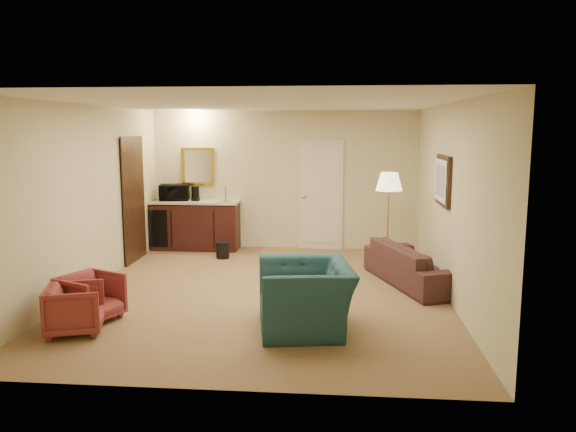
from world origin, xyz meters
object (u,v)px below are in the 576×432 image
(rose_chair_far, at_px, (75,307))
(floor_lamp, at_px, (388,221))
(microwave, at_px, (174,191))
(coffee_maker, at_px, (195,194))
(sofa, at_px, (415,258))
(wetbar_cabinet, at_px, (196,225))
(waste_bin, at_px, (223,250))
(coffee_table, at_px, (308,273))
(rose_chair_near, at_px, (90,295))
(teal_armchair, at_px, (306,285))

(rose_chair_far, bearing_deg, floor_lamp, -67.05)
(microwave, bearing_deg, coffee_maker, -15.42)
(sofa, relative_size, floor_lamp, 1.26)
(wetbar_cabinet, relative_size, waste_bin, 5.65)
(coffee_table, bearing_deg, coffee_maker, 132.73)
(rose_chair_near, xyz_separation_m, coffee_maker, (0.24, 4.10, 0.75))
(rose_chair_far, xyz_separation_m, waste_bin, (0.90, 3.76, -0.16))
(teal_armchair, bearing_deg, sofa, 133.92)
(teal_armchair, relative_size, coffee_table, 1.59)
(rose_chair_near, bearing_deg, sofa, -39.63)
(sofa, relative_size, coffee_table, 2.72)
(teal_armchair, distance_m, microwave, 5.03)
(sofa, height_order, teal_armchair, teal_armchair)
(sofa, distance_m, waste_bin, 3.45)
(coffee_table, distance_m, floor_lamp, 1.76)
(wetbar_cabinet, bearing_deg, sofa, -29.12)
(microwave, bearing_deg, wetbar_cabinet, -18.76)
(microwave, bearing_deg, coffee_table, -53.19)
(sofa, xyz_separation_m, teal_armchair, (-1.49, -2.00, 0.12))
(coffee_table, height_order, coffee_maker, coffee_maker)
(microwave, distance_m, coffee_maker, 0.42)
(rose_chair_near, distance_m, microwave, 4.22)
(sofa, relative_size, rose_chair_near, 3.20)
(teal_armchair, xyz_separation_m, rose_chair_near, (-2.56, 0.05, -0.20))
(coffee_table, distance_m, waste_bin, 2.33)
(wetbar_cabinet, bearing_deg, rose_chair_near, -93.51)
(microwave, height_order, coffee_maker, microwave)
(microwave, bearing_deg, rose_chair_near, -97.94)
(teal_armchair, bearing_deg, rose_chair_far, -91.45)
(waste_bin, bearing_deg, rose_chair_near, -105.02)
(wetbar_cabinet, xyz_separation_m, sofa, (3.80, -2.12, -0.07))
(sofa, distance_m, floor_lamp, 0.98)
(coffee_table, height_order, floor_lamp, floor_lamp)
(rose_chair_near, distance_m, coffee_table, 3.00)
(microwave, bearing_deg, floor_lamp, -29.42)
(sofa, bearing_deg, floor_lamp, 1.91)
(rose_chair_near, xyz_separation_m, microwave, (-0.17, 4.14, 0.79))
(teal_armchair, distance_m, rose_chair_far, 2.59)
(rose_chair_far, bearing_deg, microwave, -15.52)
(rose_chair_far, bearing_deg, waste_bin, -31.16)
(rose_chair_far, xyz_separation_m, coffee_maker, (0.24, 4.50, 0.75))
(microwave, relative_size, coffee_maker, 1.98)
(coffee_table, height_order, waste_bin, coffee_table)
(rose_chair_near, bearing_deg, microwave, 26.95)
(wetbar_cabinet, relative_size, sofa, 0.82)
(teal_armchair, height_order, waste_bin, teal_armchair)
(coffee_table, bearing_deg, rose_chair_near, -146.46)
(waste_bin, bearing_deg, floor_lamp, -11.32)
(sofa, relative_size, rose_chair_far, 3.29)
(rose_chair_far, xyz_separation_m, coffee_table, (2.50, 2.06, -0.09))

